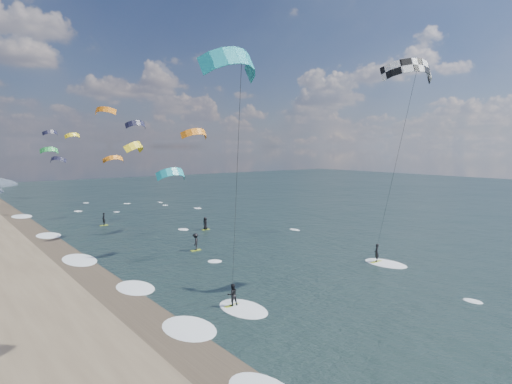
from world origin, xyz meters
TOP-DOWN VIEW (x-y plane):
  - ground at (0.00, 0.00)m, footprint 260.00×260.00m
  - wet_sand_strip at (-12.00, 10.00)m, footprint 3.00×240.00m
  - kitesurfer_near_a at (7.12, 3.28)m, footprint 7.84×8.87m
  - kitesurfer_near_b at (-8.89, 3.16)m, footprint 6.85×8.38m
  - far_kitesurfers at (0.48, 28.78)m, footprint 10.52×21.09m
  - bg_kite_field at (0.71, 55.80)m, footprint 13.27×70.74m
  - shoreline_surf at (-10.80, 14.75)m, footprint 2.40×79.40m

SIDE VIEW (x-z plane):
  - ground at x=0.00m, z-range 0.00..0.00m
  - shoreline_surf at x=-10.80m, z-range -0.06..0.06m
  - wet_sand_strip at x=-12.00m, z-range 0.00..0.01m
  - far_kitesurfers at x=0.48m, z-range -0.02..1.79m
  - kitesurfer_near_b at x=-8.89m, z-range 2.13..18.06m
  - bg_kite_field at x=0.71m, z-range 7.05..16.49m
  - kitesurfer_near_a at x=7.12m, z-range 4.60..22.10m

